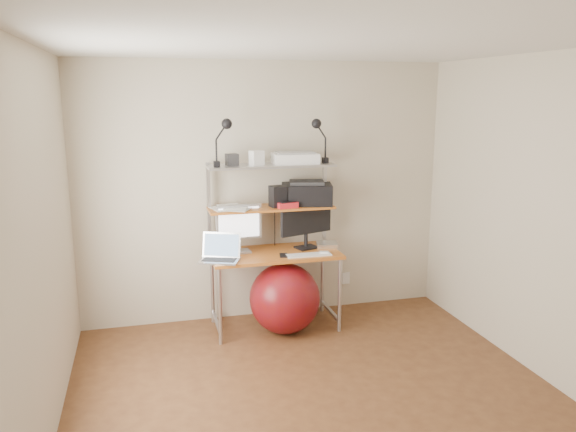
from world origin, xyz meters
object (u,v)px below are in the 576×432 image
at_px(monitor_black, 306,219).
at_px(exercise_ball, 285,298).
at_px(monitor_silver, 239,225).
at_px(printer, 307,193).
at_px(laptop, 220,255).

bearing_deg(monitor_black, exercise_ball, -158.97).
distance_m(monitor_silver, printer, 0.73).
relative_size(monitor_black, laptop, 1.32).
distance_m(laptop, exercise_ball, 0.75).
xyz_separation_m(monitor_silver, monitor_black, (0.65, -0.02, 0.02)).
xyz_separation_m(monitor_silver, exercise_ball, (0.38, -0.24, -0.67)).
bearing_deg(exercise_ball, printer, 46.17).
relative_size(laptop, exercise_ball, 0.64).
bearing_deg(laptop, monitor_black, 35.30).
xyz_separation_m(monitor_silver, laptop, (-0.21, -0.22, -0.21)).
distance_m(monitor_silver, exercise_ball, 0.80).
relative_size(printer, exercise_ball, 0.82).
height_order(monitor_black, printer, printer).
height_order(laptop, printer, printer).
relative_size(monitor_black, exercise_ball, 0.84).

